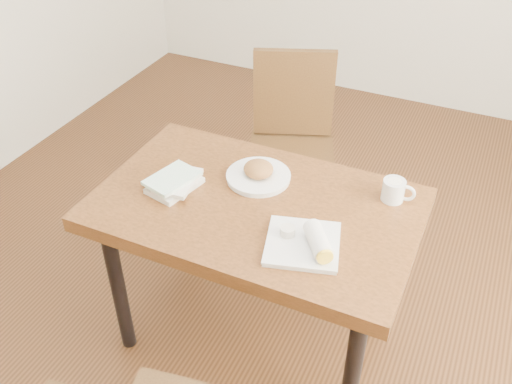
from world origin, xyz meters
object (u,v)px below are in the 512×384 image
at_px(table, 256,222).
at_px(book_stack, 175,182).
at_px(chair_far, 292,136).
at_px(plate_scone, 258,174).
at_px(coffee_mug, 395,190).
at_px(plate_burrito, 307,243).

relative_size(table, book_stack, 5.24).
height_order(chair_far, plate_scone, chair_far).
relative_size(table, chair_far, 1.24).
relative_size(chair_far, plate_scone, 3.81).
bearing_deg(book_stack, chair_far, 80.17).
bearing_deg(coffee_mug, table, -153.02).
bearing_deg(coffee_mug, book_stack, -160.49).
bearing_deg(chair_far, plate_burrito, -65.96).
xyz_separation_m(chair_far, book_stack, (-0.15, -0.85, 0.23)).
bearing_deg(chair_far, book_stack, -99.83).
bearing_deg(table, plate_burrito, -30.70).
height_order(plate_scone, coffee_mug, coffee_mug).
height_order(table, plate_burrito, plate_burrito).
distance_m(plate_burrito, book_stack, 0.58).
bearing_deg(book_stack, coffee_mug, 19.51).
xyz_separation_m(chair_far, plate_scone, (0.12, -0.66, 0.23)).
distance_m(plate_scone, plate_burrito, 0.42).
xyz_separation_m(plate_scone, coffee_mug, (0.51, 0.09, 0.02)).
bearing_deg(table, chair_far, 101.99).
xyz_separation_m(coffee_mug, book_stack, (-0.77, -0.27, -0.02)).
bearing_deg(plate_burrito, chair_far, 114.04).
distance_m(coffee_mug, book_stack, 0.82).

